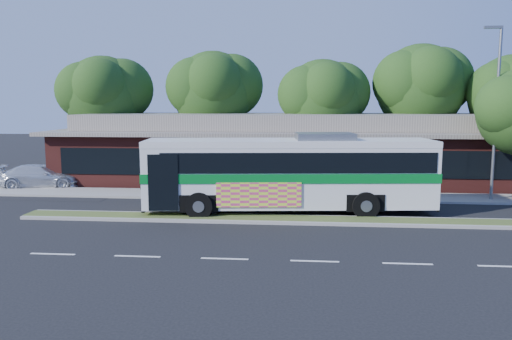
{
  "coord_description": "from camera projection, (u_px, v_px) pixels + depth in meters",
  "views": [
    {
      "loc": [
        -0.54,
        -21.0,
        5.18
      ],
      "look_at": [
        -2.61,
        2.56,
        2.0
      ],
      "focal_mm": 35.0,
      "sensor_mm": 36.0,
      "label": 1
    }
  ],
  "objects": [
    {
      "name": "ground",
      "position": [
        311.0,
        225.0,
        21.37
      ],
      "size": [
        120.0,
        120.0,
        0.0
      ],
      "primitive_type": "plane",
      "color": "black",
      "rests_on": "ground"
    },
    {
      "name": "median_strip",
      "position": [
        311.0,
        220.0,
        21.96
      ],
      "size": [
        26.0,
        1.1,
        0.15
      ],
      "primitive_type": "cube",
      "color": "#3C4C20",
      "rests_on": "ground"
    },
    {
      "name": "sidewalk",
      "position": [
        309.0,
        196.0,
        27.68
      ],
      "size": [
        44.0,
        2.6,
        0.12
      ],
      "primitive_type": "cube",
      "color": "gray",
      "rests_on": "ground"
    },
    {
      "name": "parking_lot",
      "position": [
        33.0,
        182.0,
        32.81
      ],
      "size": [
        14.0,
        12.0,
        0.01
      ],
      "primitive_type": "cube",
      "color": "black",
      "rests_on": "ground"
    },
    {
      "name": "plaza_building",
      "position": [
        308.0,
        148.0,
        33.91
      ],
      "size": [
        33.2,
        11.2,
        4.45
      ],
      "color": "#5A211C",
      "rests_on": "ground"
    },
    {
      "name": "lamp_post",
      "position": [
        496.0,
        108.0,
        25.81
      ],
      "size": [
        0.93,
        0.18,
        9.07
      ],
      "color": "slate",
      "rests_on": "ground"
    },
    {
      "name": "tree_bg_a",
      "position": [
        110.0,
        94.0,
        36.81
      ],
      "size": [
        6.47,
        5.8,
        8.63
      ],
      "color": "black",
      "rests_on": "ground"
    },
    {
      "name": "tree_bg_b",
      "position": [
        219.0,
        90.0,
        37.06
      ],
      "size": [
        6.69,
        6.0,
        9.0
      ],
      "color": "black",
      "rests_on": "ground"
    },
    {
      "name": "tree_bg_c",
      "position": [
        328.0,
        97.0,
        35.45
      ],
      "size": [
        6.24,
        5.6,
        8.26
      ],
      "color": "black",
      "rests_on": "ground"
    },
    {
      "name": "tree_bg_d",
      "position": [
        426.0,
        86.0,
        35.73
      ],
      "size": [
        6.91,
        6.2,
        9.37
      ],
      "color": "black",
      "rests_on": "ground"
    },
    {
      "name": "transit_bus",
      "position": [
        290.0,
        169.0,
        23.55
      ],
      "size": [
        13.7,
        4.28,
        3.79
      ],
      "rotation": [
        0.0,
        0.0,
        0.1
      ],
      "color": "silver",
      "rests_on": "ground"
    },
    {
      "name": "sedan",
      "position": [
        41.0,
        176.0,
        30.69
      ],
      "size": [
        5.23,
        2.99,
        1.43
      ],
      "primitive_type": "imported",
      "rotation": [
        0.0,
        0.0,
        1.78
      ],
      "color": "silver",
      "rests_on": "ground"
    }
  ]
}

